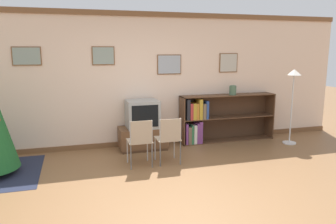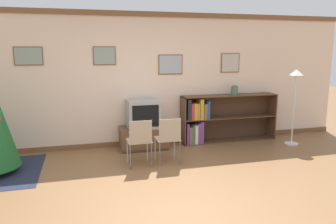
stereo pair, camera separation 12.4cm
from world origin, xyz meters
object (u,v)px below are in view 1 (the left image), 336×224
Objects in this scene: tv_console at (143,138)px; folding_chair_left at (140,140)px; bookshelf at (212,119)px; folding_chair_right at (169,138)px; television at (142,114)px; standing_lamp at (293,87)px; vase at (233,90)px.

tv_console is 1.14× the size of folding_chair_left.
folding_chair_left is at bearing -148.30° from bookshelf.
folding_chair_right is at bearing -75.86° from tv_console.
television is 0.76× the size of folding_chair_left.
television is at bearing 75.83° from folding_chair_left.
standing_lamp is (1.54, -0.61, 0.71)m from bookshelf.
tv_console is 1.56m from bookshelf.
television is 1.55m from bookshelf.
television is at bearing -175.99° from bookshelf.
bookshelf is 10.42× the size of vase.
vase reaches higher than bookshelf.
television is at bearing -178.20° from vase.
standing_lamp is (2.82, 0.50, 0.73)m from folding_chair_right.
bookshelf is 1.35× the size of standing_lamp.
folding_chair_left reaches higher than tv_console.
tv_console is 1.06m from folding_chair_right.
vase reaches higher than folding_chair_right.
tv_console is 2.18m from vase.
standing_lamp reaches higher than vase.
folding_chair_right is at bearing -75.83° from television.
folding_chair_right is at bearing 0.00° from folding_chair_left.
bookshelf is at bearing 31.70° from folding_chair_left.
folding_chair_left is 1.00× the size of folding_chair_right.
folding_chair_left is (-0.25, -1.00, 0.25)m from tv_console.
vase is (2.24, 1.06, 0.64)m from folding_chair_left.
folding_chair_right is at bearing -170.03° from standing_lamp.
vase is at bearing 1.72° from tv_console.
bookshelf reaches higher than folding_chair_right.
bookshelf is at bearing 4.01° from television.
standing_lamp is at bearing 8.48° from folding_chair_left.
television reaches higher than folding_chair_right.
standing_lamp is at bearing 9.97° from folding_chair_right.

